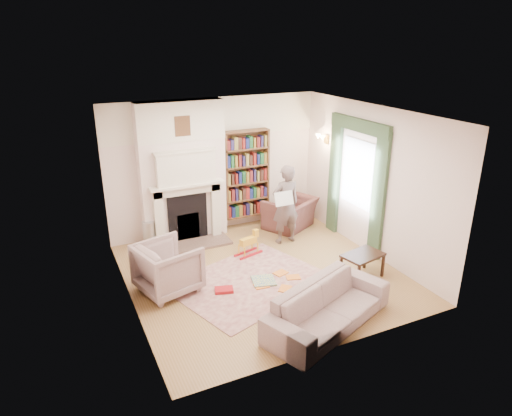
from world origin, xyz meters
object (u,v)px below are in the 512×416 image
bookcase (246,174)px  rocking_horse (248,244)px  man_reading (286,205)px  paraffin_heater (149,235)px  sofa (328,307)px  armchair_reading (290,213)px  armchair_left (168,268)px  coffee_table (362,266)px

bookcase → rocking_horse: bearing=-112.8°
man_reading → rocking_horse: (-0.92, -0.24, -0.57)m
bookcase → paraffin_heater: (-2.19, -0.22, -0.90)m
bookcase → sofa: bookcase is taller
man_reading → paraffin_heater: size_ratio=2.93×
bookcase → armchair_reading: (0.80, -0.53, -0.85)m
armchair_left → paraffin_heater: bearing=-18.0°
sofa → coffee_table: 1.59m
armchair_reading → paraffin_heater: 3.01m
rocking_horse → armchair_reading: bearing=16.2°
coffee_table → rocking_horse: bearing=118.6°
armchair_left → coffee_table: (3.12, -1.01, -0.19)m
paraffin_heater → bookcase: bearing=5.7°
armchair_reading → rocking_horse: size_ratio=1.87×
man_reading → paraffin_heater: 2.75m
paraffin_heater → coffee_table: bearing=-42.3°
coffee_table → bookcase: bearing=93.3°
coffee_table → paraffin_heater: paraffin_heater is taller
armchair_reading → coffee_table: (0.04, -2.46, -0.10)m
armchair_reading → man_reading: bearing=25.0°
bookcase → armchair_reading: 1.28m
armchair_reading → armchair_left: 3.40m
man_reading → rocking_horse: size_ratio=2.97×
sofa → rocking_horse: (-0.11, 2.53, -0.07)m
sofa → man_reading: (0.81, 2.77, 0.50)m
sofa → paraffin_heater: size_ratio=3.82×
armchair_reading → sofa: bearing=41.3°
bookcase → coffee_table: 3.24m
man_reading → coffee_table: 2.01m
man_reading → bookcase: bearing=-74.3°
armchair_reading → rocking_horse: armchair_reading is taller
paraffin_heater → armchair_reading: bearing=-5.8°
armchair_left → coffee_table: bearing=-123.2°
armchair_left → coffee_table: armchair_left is taller
armchair_left → rocking_horse: (1.70, 0.61, -0.18)m
armchair_left → coffee_table: size_ratio=1.30×
man_reading → rocking_horse: bearing=13.0°
armchair_reading → man_reading: size_ratio=0.63×
armchair_reading → sofa: size_ratio=0.48×
armchair_left → rocking_horse: bearing=-85.5°
armchair_left → man_reading: size_ratio=0.57×
bookcase → armchair_reading: size_ratio=1.82×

